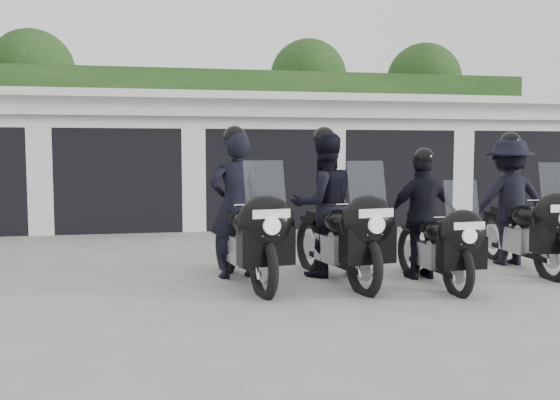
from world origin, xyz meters
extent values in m
plane|color=gray|center=(0.00, 0.00, 0.00)|extent=(80.00, 80.00, 0.00)
cube|color=white|center=(0.00, 8.50, 1.40)|extent=(16.00, 6.00, 2.80)
cube|color=white|center=(0.00, 8.30, 2.88)|extent=(16.40, 6.80, 0.16)
cube|color=white|center=(0.00, 5.25, 2.65)|extent=(16.40, 0.12, 0.40)
cube|color=black|center=(0.00, 5.48, 0.12)|extent=(16.00, 0.06, 0.24)
cube|color=white|center=(-4.65, 5.65, 1.40)|extent=(0.50, 0.50, 2.80)
cube|color=black|center=(-3.10, 6.70, 1.10)|extent=(2.60, 2.60, 2.20)
cube|color=white|center=(-3.10, 5.65, 2.50)|extent=(2.60, 0.50, 0.60)
cube|color=white|center=(-1.55, 5.65, 1.40)|extent=(0.50, 0.50, 2.80)
cube|color=black|center=(0.00, 6.70, 1.10)|extent=(2.60, 2.60, 2.20)
cube|color=white|center=(0.00, 5.65, 2.50)|extent=(2.60, 0.50, 0.60)
cube|color=white|center=(1.55, 5.65, 1.40)|extent=(0.50, 0.50, 2.80)
cube|color=black|center=(3.10, 6.70, 1.10)|extent=(2.60, 2.60, 2.20)
cube|color=white|center=(3.10, 5.65, 2.50)|extent=(2.60, 0.50, 0.60)
cube|color=white|center=(4.65, 5.65, 1.40)|extent=(0.50, 0.50, 2.80)
cube|color=black|center=(6.20, 6.70, 1.10)|extent=(2.60, 2.60, 2.20)
cube|color=white|center=(6.20, 5.65, 2.50)|extent=(2.60, 0.50, 0.60)
cube|color=#183513|center=(0.00, 12.50, 2.15)|extent=(20.00, 2.00, 4.30)
sphere|color=#183513|center=(-6.50, 14.00, 4.40)|extent=(2.80, 2.80, 2.80)
cylinder|color=black|center=(-6.50, 14.00, 1.65)|extent=(0.24, 0.24, 3.30)
sphere|color=#183513|center=(3.00, 14.00, 4.40)|extent=(2.80, 2.80, 2.80)
cylinder|color=black|center=(3.00, 14.00, 1.65)|extent=(0.24, 0.24, 3.30)
sphere|color=#183513|center=(7.50, 14.00, 4.40)|extent=(2.80, 2.80, 2.80)
cylinder|color=black|center=(7.50, 14.00, 1.65)|extent=(0.24, 0.24, 3.30)
torus|color=black|center=(-1.00, -0.47, 0.35)|extent=(0.27, 0.83, 0.82)
torus|color=black|center=(-1.29, 1.12, 0.35)|extent=(0.27, 0.83, 0.82)
cube|color=#A9AAAF|center=(-1.15, 0.35, 0.43)|extent=(0.40, 0.66, 0.36)
cube|color=black|center=(-1.15, 0.33, 0.25)|extent=(0.35, 1.45, 0.07)
ellipsoid|color=black|center=(-1.12, 0.16, 0.81)|extent=(0.47, 0.70, 0.32)
cube|color=black|center=(-1.20, 0.64, 0.83)|extent=(0.40, 0.66, 0.11)
ellipsoid|color=black|center=(-0.99, -0.56, 0.88)|extent=(0.76, 0.49, 0.67)
cube|color=black|center=(-0.99, -0.56, 0.62)|extent=(0.69, 0.36, 0.45)
cube|color=#B2BFC6|center=(-0.99, -0.53, 1.33)|extent=(0.51, 0.22, 0.57)
cylinder|color=silver|center=(-1.03, -0.34, 1.08)|extent=(0.62, 0.14, 0.03)
cube|color=white|center=(-0.95, -0.75, 1.01)|extent=(0.45, 0.10, 0.10)
cube|color=white|center=(-0.96, -0.71, 0.81)|extent=(0.20, 0.05, 0.11)
imported|color=black|center=(-1.21, 0.66, 0.99)|extent=(0.79, 0.59, 1.97)
sphere|color=black|center=(-1.21, 0.66, 1.91)|extent=(0.30, 0.30, 0.30)
torus|color=black|center=(0.21, -0.57, 0.35)|extent=(0.27, 0.83, 0.82)
torus|color=black|center=(-0.08, 1.02, 0.35)|extent=(0.27, 0.83, 0.82)
cube|color=#A9AAAF|center=(0.06, 0.24, 0.43)|extent=(0.40, 0.66, 0.36)
cube|color=black|center=(0.06, 0.22, 0.25)|extent=(0.35, 1.45, 0.07)
ellipsoid|color=black|center=(0.09, 0.06, 0.81)|extent=(0.47, 0.70, 0.32)
cube|color=black|center=(0.01, 0.53, 0.83)|extent=(0.40, 0.66, 0.11)
ellipsoid|color=black|center=(0.22, -0.66, 0.87)|extent=(0.76, 0.49, 0.67)
cube|color=black|center=(0.22, -0.66, 0.62)|extent=(0.68, 0.36, 0.45)
cube|color=#B2BFC6|center=(0.22, -0.62, 1.32)|extent=(0.51, 0.21, 0.57)
cylinder|color=silver|center=(0.18, -0.44, 1.07)|extent=(0.62, 0.14, 0.03)
cube|color=white|center=(0.26, -0.85, 1.01)|extent=(0.44, 0.10, 0.10)
cube|color=white|center=(0.25, -0.81, 0.81)|extent=(0.20, 0.05, 0.11)
imported|color=black|center=(0.01, 0.55, 0.98)|extent=(1.07, 0.90, 1.96)
sphere|color=black|center=(0.01, 0.55, 1.90)|extent=(0.30, 0.30, 0.30)
torus|color=black|center=(1.29, -0.85, 0.30)|extent=(0.12, 0.70, 0.70)
torus|color=black|center=(1.27, 0.53, 0.30)|extent=(0.12, 0.70, 0.70)
cube|color=#A9AAAF|center=(1.28, -0.14, 0.37)|extent=(0.26, 0.53, 0.31)
cube|color=black|center=(1.28, -0.16, 0.21)|extent=(0.10, 1.25, 0.06)
ellipsoid|color=black|center=(1.28, -0.30, 0.69)|extent=(0.32, 0.56, 0.28)
cube|color=black|center=(1.27, 0.11, 0.71)|extent=(0.26, 0.53, 0.10)
ellipsoid|color=black|center=(1.29, -0.93, 0.75)|extent=(0.61, 0.33, 0.58)
cube|color=black|center=(1.29, -0.93, 0.53)|extent=(0.56, 0.22, 0.38)
cube|color=#B2BFC6|center=(1.29, -0.90, 1.14)|extent=(0.43, 0.12, 0.49)
cylinder|color=silver|center=(1.28, -0.74, 0.92)|extent=(0.54, 0.04, 0.03)
cube|color=white|center=(1.29, -1.09, 0.87)|extent=(0.39, 0.02, 0.09)
cube|color=white|center=(1.29, -1.06, 0.69)|extent=(0.17, 0.02, 0.10)
imported|color=black|center=(1.27, 0.13, 0.84)|extent=(1.00, 0.58, 1.69)
sphere|color=black|center=(1.27, 0.13, 1.64)|extent=(0.26, 0.26, 0.26)
torus|color=black|center=(2.94, -0.28, 0.34)|extent=(0.15, 0.80, 0.80)
torus|color=black|center=(2.99, 1.30, 0.34)|extent=(0.15, 0.80, 0.80)
cube|color=#A9AAAF|center=(2.97, 0.53, 0.42)|extent=(0.30, 0.61, 0.35)
cube|color=black|center=(2.97, 0.51, 0.24)|extent=(0.13, 1.43, 0.07)
ellipsoid|color=black|center=(2.96, 0.35, 0.79)|extent=(0.38, 0.64, 0.32)
cube|color=black|center=(2.98, 0.82, 0.81)|extent=(0.30, 0.61, 0.11)
ellipsoid|color=black|center=(2.94, -0.37, 0.85)|extent=(0.70, 0.38, 0.66)
cube|color=black|center=(2.94, -0.37, 0.60)|extent=(0.64, 0.26, 0.44)
cube|color=#B2BFC6|center=(2.94, -0.33, 1.29)|extent=(0.49, 0.14, 0.56)
cylinder|color=silver|center=(2.94, -0.15, 1.05)|extent=(0.61, 0.05, 0.03)
imported|color=black|center=(2.98, 0.84, 0.96)|extent=(1.26, 0.68, 1.92)
sphere|color=black|center=(2.98, 0.84, 1.86)|extent=(0.30, 0.30, 0.30)
camera|label=1|loc=(-2.10, -7.30, 1.71)|focal=38.00mm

